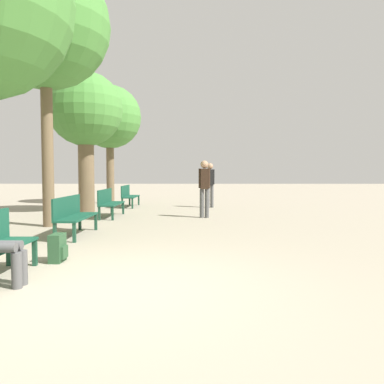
{
  "coord_description": "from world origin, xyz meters",
  "views": [
    {
      "loc": [
        1.09,
        -4.33,
        1.37
      ],
      "look_at": [
        1.01,
        4.93,
        0.88
      ],
      "focal_mm": 35.0,
      "sensor_mm": 36.0,
      "label": 1
    }
  ],
  "objects_px": {
    "bench_row_2": "(109,201)",
    "pedestrian_near": "(210,182)",
    "bench_row_1": "(73,213)",
    "backpack": "(58,248)",
    "bench_row_3": "(128,194)",
    "tree_row_1": "(45,25)",
    "pedestrian_mid": "(204,185)",
    "tree_row_2": "(85,112)",
    "tree_row_3": "(110,118)"
  },
  "relations": [
    {
      "from": "bench_row_2",
      "to": "pedestrian_near",
      "type": "distance_m",
      "value": 4.48
    },
    {
      "from": "bench_row_1",
      "to": "backpack",
      "type": "distance_m",
      "value": 2.43
    },
    {
      "from": "pedestrian_near",
      "to": "bench_row_3",
      "type": "bearing_deg",
      "value": 174.55
    },
    {
      "from": "bench_row_3",
      "to": "bench_row_1",
      "type": "bearing_deg",
      "value": -90.0
    },
    {
      "from": "bench_row_1",
      "to": "tree_row_1",
      "type": "bearing_deg",
      "value": 127.52
    },
    {
      "from": "backpack",
      "to": "pedestrian_mid",
      "type": "xyz_separation_m",
      "value": [
        2.38,
        5.59,
        0.78
      ]
    },
    {
      "from": "bench_row_2",
      "to": "backpack",
      "type": "distance_m",
      "value": 5.78
    },
    {
      "from": "bench_row_2",
      "to": "bench_row_3",
      "type": "relative_size",
      "value": 1.0
    },
    {
      "from": "tree_row_2",
      "to": "pedestrian_mid",
      "type": "relative_size",
      "value": 2.76
    },
    {
      "from": "bench_row_2",
      "to": "pedestrian_mid",
      "type": "height_order",
      "value": "pedestrian_mid"
    },
    {
      "from": "bench_row_3",
      "to": "pedestrian_mid",
      "type": "xyz_separation_m",
      "value": [
        2.92,
        -3.55,
        0.5
      ]
    },
    {
      "from": "bench_row_1",
      "to": "pedestrian_mid",
      "type": "bearing_deg",
      "value": 47.88
    },
    {
      "from": "bench_row_1",
      "to": "tree_row_1",
      "type": "relative_size",
      "value": 0.25
    },
    {
      "from": "bench_row_1",
      "to": "backpack",
      "type": "height_order",
      "value": "bench_row_1"
    },
    {
      "from": "tree_row_2",
      "to": "tree_row_1",
      "type": "bearing_deg",
      "value": -90.0
    },
    {
      "from": "bench_row_2",
      "to": "pedestrian_mid",
      "type": "relative_size",
      "value": 0.97
    },
    {
      "from": "bench_row_3",
      "to": "bench_row_2",
      "type": "bearing_deg",
      "value": -90.0
    },
    {
      "from": "tree_row_3",
      "to": "tree_row_2",
      "type": "bearing_deg",
      "value": -90.0
    },
    {
      "from": "tree_row_3",
      "to": "pedestrian_near",
      "type": "bearing_deg",
      "value": -23.42
    },
    {
      "from": "pedestrian_near",
      "to": "pedestrian_mid",
      "type": "xyz_separation_m",
      "value": [
        -0.3,
        -3.24,
        0.0
      ]
    },
    {
      "from": "tree_row_1",
      "to": "pedestrian_mid",
      "type": "distance_m",
      "value": 5.95
    },
    {
      "from": "bench_row_3",
      "to": "tree_row_1",
      "type": "xyz_separation_m",
      "value": [
        -1.07,
        -5.39,
        4.51
      ]
    },
    {
      "from": "tree_row_1",
      "to": "bench_row_1",
      "type": "bearing_deg",
      "value": -52.48
    },
    {
      "from": "tree_row_3",
      "to": "backpack",
      "type": "height_order",
      "value": "tree_row_3"
    },
    {
      "from": "bench_row_3",
      "to": "tree_row_2",
      "type": "bearing_deg",
      "value": -117.29
    },
    {
      "from": "tree_row_3",
      "to": "backpack",
      "type": "relative_size",
      "value": 11.93
    },
    {
      "from": "backpack",
      "to": "bench_row_3",
      "type": "bearing_deg",
      "value": 93.36
    },
    {
      "from": "tree_row_1",
      "to": "pedestrian_near",
      "type": "height_order",
      "value": "tree_row_1"
    },
    {
      "from": "backpack",
      "to": "tree_row_1",
      "type": "bearing_deg",
      "value": 113.16
    },
    {
      "from": "tree_row_3",
      "to": "pedestrian_near",
      "type": "xyz_separation_m",
      "value": [
        4.29,
        -1.86,
        -2.75
      ]
    },
    {
      "from": "bench_row_2",
      "to": "tree_row_3",
      "type": "height_order",
      "value": "tree_row_3"
    },
    {
      "from": "bench_row_1",
      "to": "pedestrian_near",
      "type": "bearing_deg",
      "value": 63.53
    },
    {
      "from": "tree_row_1",
      "to": "bench_row_3",
      "type": "bearing_deg",
      "value": 78.82
    },
    {
      "from": "bench_row_1",
      "to": "backpack",
      "type": "relative_size",
      "value": 3.89
    },
    {
      "from": "bench_row_2",
      "to": "tree_row_3",
      "type": "bearing_deg",
      "value": 102.17
    },
    {
      "from": "bench_row_2",
      "to": "pedestrian_mid",
      "type": "distance_m",
      "value": 2.97
    },
    {
      "from": "bench_row_2",
      "to": "bench_row_3",
      "type": "distance_m",
      "value": 3.39
    },
    {
      "from": "pedestrian_near",
      "to": "pedestrian_mid",
      "type": "bearing_deg",
      "value": -95.3
    },
    {
      "from": "bench_row_3",
      "to": "backpack",
      "type": "height_order",
      "value": "bench_row_3"
    },
    {
      "from": "tree_row_2",
      "to": "tree_row_3",
      "type": "bearing_deg",
      "value": 90.0
    },
    {
      "from": "tree_row_2",
      "to": "backpack",
      "type": "relative_size",
      "value": 11.05
    },
    {
      "from": "tree_row_2",
      "to": "pedestrian_near",
      "type": "height_order",
      "value": "tree_row_2"
    },
    {
      "from": "tree_row_3",
      "to": "bench_row_3",
      "type": "bearing_deg",
      "value": -55.49
    },
    {
      "from": "bench_row_3",
      "to": "backpack",
      "type": "bearing_deg",
      "value": -86.64
    },
    {
      "from": "bench_row_1",
      "to": "tree_row_1",
      "type": "distance_m",
      "value": 4.84
    },
    {
      "from": "bench_row_1",
      "to": "tree_row_3",
      "type": "xyz_separation_m",
      "value": [
        -1.07,
        8.32,
        3.24
      ]
    },
    {
      "from": "tree_row_1",
      "to": "bench_row_2",
      "type": "bearing_deg",
      "value": 61.97
    },
    {
      "from": "bench_row_1",
      "to": "bench_row_3",
      "type": "relative_size",
      "value": 1.0
    },
    {
      "from": "tree_row_2",
      "to": "tree_row_3",
      "type": "distance_m",
      "value": 3.63
    },
    {
      "from": "tree_row_1",
      "to": "tree_row_3",
      "type": "bearing_deg",
      "value": 90.0
    }
  ]
}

